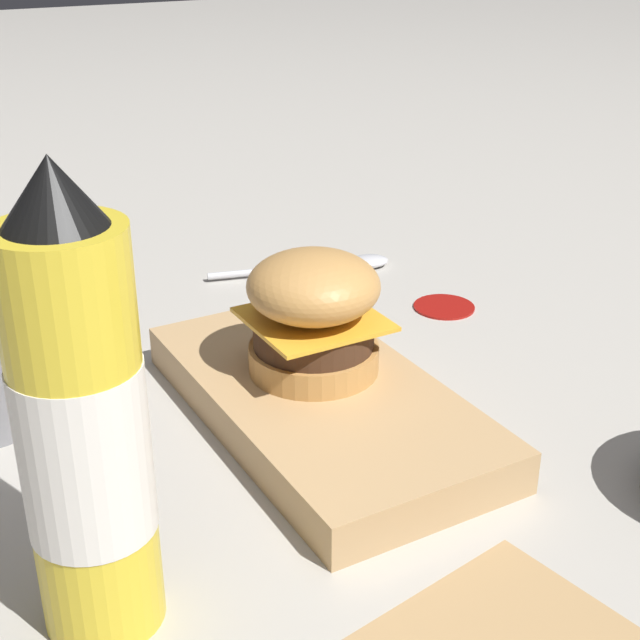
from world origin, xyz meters
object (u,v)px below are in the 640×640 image
at_px(serving_board, 320,401).
at_px(ketchup_bottle, 83,431).
at_px(burger, 314,313).
at_px(spoon, 340,264).

distance_m(serving_board, ketchup_bottle, 0.25).
distance_m(burger, ketchup_bottle, 0.25).
relative_size(serving_board, burger, 3.08).
xyz_separation_m(serving_board, burger, (0.02, -0.01, 0.06)).
xyz_separation_m(ketchup_bottle, spoon, (0.37, -0.36, -0.11)).
bearing_deg(burger, ketchup_bottle, 123.97).
bearing_deg(ketchup_bottle, spoon, -44.63).
relative_size(serving_board, ketchup_bottle, 1.19).
bearing_deg(serving_board, spoon, -33.43).
relative_size(serving_board, spoon, 1.57).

